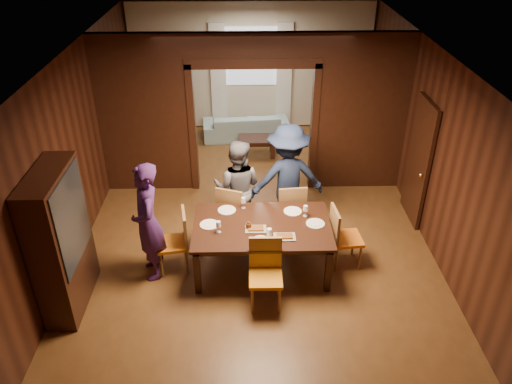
{
  "coord_description": "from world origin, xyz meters",
  "views": [
    {
      "loc": [
        -0.13,
        -6.72,
        4.84
      ],
      "look_at": [
        0.0,
        -0.4,
        1.05
      ],
      "focal_mm": 35.0,
      "sensor_mm": 36.0,
      "label": 1
    }
  ],
  "objects_px": {
    "person_grey": "(238,188)",
    "chair_near": "(266,276)",
    "person_purple": "(148,222)",
    "person_navy": "(288,178)",
    "chair_far_l": "(234,210)",
    "sofa": "(246,125)",
    "chair_left": "(172,242)",
    "chair_right": "(347,237)",
    "chair_far_r": "(290,208)",
    "coffee_table": "(257,146)",
    "dining_table": "(262,246)",
    "hutch": "(61,242)"
  },
  "relations": [
    {
      "from": "person_grey",
      "to": "chair_near",
      "type": "height_order",
      "value": "person_grey"
    },
    {
      "from": "person_purple",
      "to": "person_navy",
      "type": "distance_m",
      "value": 2.35
    },
    {
      "from": "person_navy",
      "to": "chair_far_l",
      "type": "distance_m",
      "value": 1.0
    },
    {
      "from": "sofa",
      "to": "chair_left",
      "type": "height_order",
      "value": "chair_left"
    },
    {
      "from": "person_grey",
      "to": "chair_right",
      "type": "height_order",
      "value": "person_grey"
    },
    {
      "from": "chair_near",
      "to": "person_navy",
      "type": "bearing_deg",
      "value": 77.69
    },
    {
      "from": "chair_right",
      "to": "chair_far_r",
      "type": "height_order",
      "value": "same"
    },
    {
      "from": "chair_near",
      "to": "coffee_table",
      "type": "bearing_deg",
      "value": 90.38
    },
    {
      "from": "sofa",
      "to": "chair_right",
      "type": "distance_m",
      "value": 4.85
    },
    {
      "from": "person_navy",
      "to": "person_grey",
      "type": "bearing_deg",
      "value": -0.71
    },
    {
      "from": "chair_right",
      "to": "chair_far_l",
      "type": "height_order",
      "value": "same"
    },
    {
      "from": "chair_far_l",
      "to": "chair_near",
      "type": "relative_size",
      "value": 1.0
    },
    {
      "from": "dining_table",
      "to": "person_navy",
      "type": "bearing_deg",
      "value": 67.48
    },
    {
      "from": "chair_far_r",
      "to": "chair_near",
      "type": "xyz_separation_m",
      "value": [
        -0.46,
        -1.66,
        0.0
      ]
    },
    {
      "from": "chair_left",
      "to": "person_purple",
      "type": "bearing_deg",
      "value": -80.91
    },
    {
      "from": "dining_table",
      "to": "chair_left",
      "type": "xyz_separation_m",
      "value": [
        -1.31,
        0.0,
        0.1
      ]
    },
    {
      "from": "chair_near",
      "to": "chair_right",
      "type": "bearing_deg",
      "value": 35.19
    },
    {
      "from": "person_purple",
      "to": "coffee_table",
      "type": "relative_size",
      "value": 2.24
    },
    {
      "from": "chair_far_l",
      "to": "dining_table",
      "type": "bearing_deg",
      "value": 136.59
    },
    {
      "from": "coffee_table",
      "to": "person_navy",
      "type": "bearing_deg",
      "value": -81.14
    },
    {
      "from": "chair_right",
      "to": "dining_table",
      "type": "bearing_deg",
      "value": 87.41
    },
    {
      "from": "chair_left",
      "to": "hutch",
      "type": "distance_m",
      "value": 1.55
    },
    {
      "from": "person_navy",
      "to": "chair_left",
      "type": "bearing_deg",
      "value": 23.18
    },
    {
      "from": "person_purple",
      "to": "chair_right",
      "type": "relative_size",
      "value": 1.85
    },
    {
      "from": "person_navy",
      "to": "sofa",
      "type": "xyz_separation_m",
      "value": [
        -0.66,
        3.62,
        -0.64
      ]
    },
    {
      "from": "person_navy",
      "to": "sofa",
      "type": "height_order",
      "value": "person_navy"
    },
    {
      "from": "sofa",
      "to": "chair_right",
      "type": "height_order",
      "value": "chair_right"
    },
    {
      "from": "sofa",
      "to": "person_grey",
      "type": "bearing_deg",
      "value": 82.29
    },
    {
      "from": "coffee_table",
      "to": "chair_far_l",
      "type": "height_order",
      "value": "chair_far_l"
    },
    {
      "from": "sofa",
      "to": "chair_left",
      "type": "bearing_deg",
      "value": 71.38
    },
    {
      "from": "dining_table",
      "to": "coffee_table",
      "type": "height_order",
      "value": "dining_table"
    },
    {
      "from": "person_grey",
      "to": "hutch",
      "type": "xyz_separation_m",
      "value": [
        -2.25,
        -1.63,
        0.19
      ]
    },
    {
      "from": "chair_left",
      "to": "coffee_table",
      "type": "bearing_deg",
      "value": 150.86
    },
    {
      "from": "person_grey",
      "to": "coffee_table",
      "type": "xyz_separation_m",
      "value": [
        0.39,
        2.79,
        -0.61
      ]
    },
    {
      "from": "dining_table",
      "to": "chair_right",
      "type": "distance_m",
      "value": 1.26
    },
    {
      "from": "chair_right",
      "to": "hutch",
      "type": "bearing_deg",
      "value": 95.01
    },
    {
      "from": "hutch",
      "to": "dining_table",
      "type": "bearing_deg",
      "value": 14.19
    },
    {
      "from": "person_purple",
      "to": "person_grey",
      "type": "xyz_separation_m",
      "value": [
        1.24,
        1.06,
        -0.08
      ]
    },
    {
      "from": "person_navy",
      "to": "chair_near",
      "type": "relative_size",
      "value": 1.9
    },
    {
      "from": "person_navy",
      "to": "chair_right",
      "type": "xyz_separation_m",
      "value": [
        0.81,
        -1.0,
        -0.44
      ]
    },
    {
      "from": "chair_right",
      "to": "coffee_table",
      "type": "bearing_deg",
      "value": 12.78
    },
    {
      "from": "person_navy",
      "to": "chair_left",
      "type": "distance_m",
      "value": 2.1
    },
    {
      "from": "person_purple",
      "to": "chair_near",
      "type": "relative_size",
      "value": 1.85
    },
    {
      "from": "chair_near",
      "to": "hutch",
      "type": "xyz_separation_m",
      "value": [
        -2.63,
        0.13,
        0.52
      ]
    },
    {
      "from": "dining_table",
      "to": "person_purple",
      "type": "bearing_deg",
      "value": -176.6
    },
    {
      "from": "sofa",
      "to": "chair_left",
      "type": "distance_m",
      "value": 4.82
    },
    {
      "from": "sofa",
      "to": "coffee_table",
      "type": "distance_m",
      "value": 0.97
    },
    {
      "from": "sofa",
      "to": "chair_far_r",
      "type": "distance_m",
      "value": 3.89
    },
    {
      "from": "person_grey",
      "to": "chair_left",
      "type": "bearing_deg",
      "value": 55.91
    },
    {
      "from": "chair_far_r",
      "to": "hutch",
      "type": "distance_m",
      "value": 3.49
    }
  ]
}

